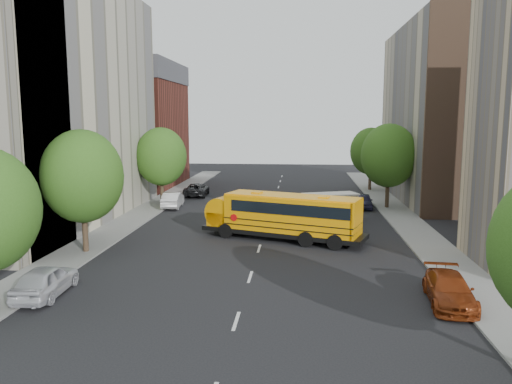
# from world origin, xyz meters

# --- Properties ---
(ground) EXTENTS (120.00, 120.00, 0.00)m
(ground) POSITION_xyz_m (0.00, 0.00, 0.00)
(ground) COLOR black
(ground) RESTS_ON ground
(sidewalk_left) EXTENTS (3.00, 80.00, 0.12)m
(sidewalk_left) POSITION_xyz_m (-11.50, 5.00, 0.06)
(sidewalk_left) COLOR slate
(sidewalk_left) RESTS_ON ground
(sidewalk_right) EXTENTS (3.00, 80.00, 0.12)m
(sidewalk_right) POSITION_xyz_m (11.50, 5.00, 0.06)
(sidewalk_right) COLOR slate
(sidewalk_right) RESTS_ON ground
(lane_markings) EXTENTS (0.15, 64.00, 0.01)m
(lane_markings) POSITION_xyz_m (0.00, 10.00, 0.01)
(lane_markings) COLOR silver
(lane_markings) RESTS_ON ground
(building_left_cream) EXTENTS (10.00, 26.00, 20.00)m
(building_left_cream) POSITION_xyz_m (-18.00, 6.00, 10.00)
(building_left_cream) COLOR beige
(building_left_cream) RESTS_ON ground
(building_left_redbrick) EXTENTS (10.00, 15.00, 13.00)m
(building_left_redbrick) POSITION_xyz_m (-18.00, 28.00, 6.50)
(building_left_redbrick) COLOR maroon
(building_left_redbrick) RESTS_ON ground
(building_right_far) EXTENTS (10.00, 22.00, 18.00)m
(building_right_far) POSITION_xyz_m (18.00, 20.00, 9.00)
(building_right_far) COLOR tan
(building_right_far) RESTS_ON ground
(building_right_sidewall) EXTENTS (10.10, 0.30, 18.00)m
(building_right_sidewall) POSITION_xyz_m (18.00, 9.00, 9.00)
(building_right_sidewall) COLOR brown
(building_right_sidewall) RESTS_ON ground
(street_tree_1) EXTENTS (5.12, 5.12, 7.90)m
(street_tree_1) POSITION_xyz_m (-11.00, -4.00, 4.95)
(street_tree_1) COLOR #38281C
(street_tree_1) RESTS_ON ground
(street_tree_2) EXTENTS (4.99, 4.99, 7.71)m
(street_tree_2) POSITION_xyz_m (-11.00, 14.00, 4.83)
(street_tree_2) COLOR #38281C
(street_tree_2) RESTS_ON ground
(street_tree_4) EXTENTS (5.25, 5.25, 8.10)m
(street_tree_4) POSITION_xyz_m (11.00, 14.00, 5.08)
(street_tree_4) COLOR #38281C
(street_tree_4) RESTS_ON ground
(street_tree_5) EXTENTS (4.86, 4.86, 7.51)m
(street_tree_5) POSITION_xyz_m (11.00, 26.00, 4.70)
(street_tree_5) COLOR #38281C
(street_tree_5) RESTS_ON ground
(school_bus) EXTENTS (11.95, 6.51, 3.32)m
(school_bus) POSITION_xyz_m (1.36, 0.67, 1.85)
(school_bus) COLOR black
(school_bus) RESTS_ON ground
(safari_truck) EXTENTS (5.93, 3.75, 2.40)m
(safari_truck) POSITION_xyz_m (4.77, 7.05, 1.27)
(safari_truck) COLOR black
(safari_truck) RESTS_ON ground
(parked_car_0) EXTENTS (2.03, 4.62, 1.55)m
(parked_car_0) POSITION_xyz_m (-9.60, -11.76, 0.77)
(parked_car_0) COLOR silver
(parked_car_0) RESTS_ON ground
(parked_car_1) EXTENTS (1.98, 4.69, 1.51)m
(parked_car_1) POSITION_xyz_m (-9.60, 12.68, 0.75)
(parked_car_1) COLOR silver
(parked_car_1) RESTS_ON ground
(parked_car_2) EXTENTS (2.66, 5.29, 1.44)m
(parked_car_2) POSITION_xyz_m (-8.80, 20.11, 0.72)
(parked_car_2) COLOR black
(parked_car_2) RESTS_ON ground
(parked_car_3) EXTENTS (2.36, 4.93, 1.39)m
(parked_car_3) POSITION_xyz_m (9.60, -11.17, 0.69)
(parked_car_3) COLOR maroon
(parked_car_3) RESTS_ON ground
(parked_car_4) EXTENTS (1.93, 4.15, 1.37)m
(parked_car_4) POSITION_xyz_m (8.80, 13.97, 0.69)
(parked_car_4) COLOR #353258
(parked_car_4) RESTS_ON ground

